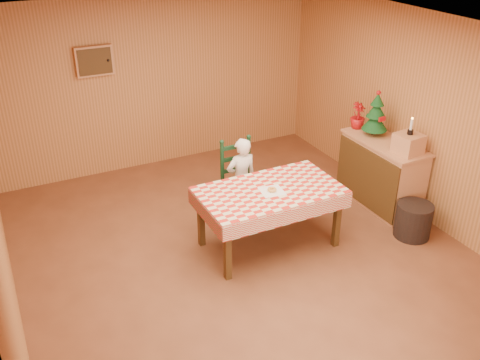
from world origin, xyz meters
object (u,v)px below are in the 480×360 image
seated_child (241,179)px  crate (408,144)px  shelf_unit (381,173)px  christmas_tree (376,115)px  storage_bin (413,220)px  ladder_chair (239,181)px  dining_table (270,196)px

seated_child → crate: bearing=153.7°
shelf_unit → christmas_tree: (0.01, 0.25, 0.74)m
christmas_tree → storage_bin: christmas_tree is taller
shelf_unit → storage_bin: bearing=-99.9°
ladder_chair → christmas_tree: christmas_tree is taller
dining_table → christmas_tree: christmas_tree is taller
crate → storage_bin: bearing=-109.6°
dining_table → storage_bin: bearing=-20.1°
seated_child → storage_bin: bearing=141.5°
seated_child → storage_bin: (1.70, -1.35, -0.34)m
shelf_unit → christmas_tree: christmas_tree is taller
seated_child → shelf_unit: (1.85, -0.52, -0.10)m
seated_child → crate: crate is taller
dining_table → shelf_unit: shelf_unit is taller
ladder_chair → storage_bin: bearing=-39.7°
dining_table → shelf_unit: (1.85, 0.21, -0.22)m
christmas_tree → shelf_unit: bearing=-92.0°
dining_table → storage_bin: size_ratio=3.75×
dining_table → ladder_chair: size_ratio=1.53×
ladder_chair → seated_child: seated_child is taller
seated_child → shelf_unit: bearing=164.3°
seated_child → crate: size_ratio=3.75×
crate → storage_bin: crate is taller
crate → seated_child: bearing=153.7°
dining_table → ladder_chair: 0.81m
christmas_tree → storage_bin: 1.48m
seated_child → christmas_tree: bearing=171.8°
dining_table → ladder_chair: ladder_chair is taller
dining_table → ladder_chair: (0.00, 0.79, -0.18)m
dining_table → crate: crate is taller
ladder_chair → dining_table: bearing=-90.0°
dining_table → crate: size_ratio=5.52×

